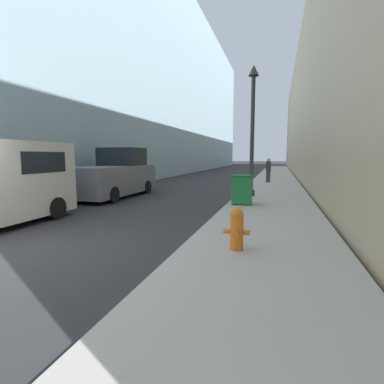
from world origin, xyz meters
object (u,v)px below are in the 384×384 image
at_px(fire_hydrant, 237,228).
at_px(trash_bin, 242,189).
at_px(lamppost, 253,121).
at_px(pickup_truck, 115,176).
at_px(pedestrian_on_sidewalk, 268,170).

xyz_separation_m(fire_hydrant, trash_bin, (-0.52, 5.21, 0.13)).
height_order(trash_bin, lamppost, lamppost).
bearing_deg(trash_bin, lamppost, 87.51).
relative_size(lamppost, pickup_truck, 1.08).
xyz_separation_m(trash_bin, pedestrian_on_sidewalk, (0.60, 9.31, 0.24)).
xyz_separation_m(trash_bin, lamppost, (0.10, 2.41, 2.62)).
relative_size(trash_bin, pedestrian_on_sidewalk, 0.67).
xyz_separation_m(lamppost, pickup_truck, (-5.92, -1.07, -2.35)).
bearing_deg(pickup_truck, lamppost, 10.28).
bearing_deg(trash_bin, pickup_truck, 167.07).
distance_m(pickup_truck, pedestrian_on_sidewalk, 10.23).
distance_m(trash_bin, pickup_truck, 5.97).
distance_m(fire_hydrant, lamppost, 8.11).
xyz_separation_m(pickup_truck, pedestrian_on_sidewalk, (6.41, 7.98, -0.03)).
distance_m(trash_bin, pedestrian_on_sidewalk, 9.33).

